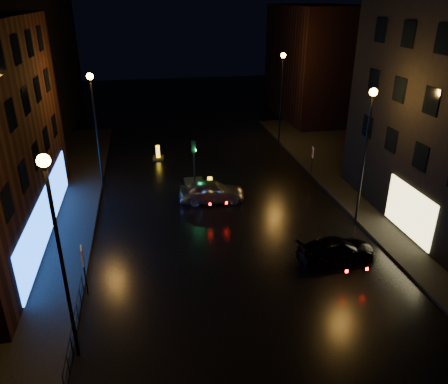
% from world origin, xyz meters
% --- Properties ---
extents(ground, '(120.00, 120.00, 0.00)m').
position_xyz_m(ground, '(0.00, 0.00, 0.00)').
color(ground, black).
rests_on(ground, ground).
extents(pavement_right, '(12.00, 44.00, 0.15)m').
position_xyz_m(pavement_right, '(14.00, 8.00, 0.07)').
color(pavement_right, black).
rests_on(pavement_right, ground).
extents(building_far_left, '(8.00, 16.00, 14.00)m').
position_xyz_m(building_far_left, '(-16.00, 35.00, 7.00)').
color(building_far_left, black).
rests_on(building_far_left, ground).
extents(building_far_right, '(8.00, 14.00, 12.00)m').
position_xyz_m(building_far_right, '(15.00, 32.00, 6.00)').
color(building_far_right, black).
rests_on(building_far_right, ground).
extents(street_lamp_lnear, '(0.44, 0.44, 8.37)m').
position_xyz_m(street_lamp_lnear, '(-7.80, -2.00, 5.56)').
color(street_lamp_lnear, black).
rests_on(street_lamp_lnear, ground).
extents(street_lamp_lfar, '(0.44, 0.44, 8.37)m').
position_xyz_m(street_lamp_lfar, '(-7.80, 14.00, 5.56)').
color(street_lamp_lfar, black).
rests_on(street_lamp_lfar, ground).
extents(street_lamp_rnear, '(0.44, 0.44, 8.37)m').
position_xyz_m(street_lamp_rnear, '(7.80, 6.00, 5.56)').
color(street_lamp_rnear, black).
rests_on(street_lamp_rnear, ground).
extents(street_lamp_rfar, '(0.44, 0.44, 8.37)m').
position_xyz_m(street_lamp_rfar, '(7.80, 22.00, 5.56)').
color(street_lamp_rfar, black).
rests_on(street_lamp_rfar, ground).
extents(traffic_signal, '(1.40, 2.40, 3.45)m').
position_xyz_m(traffic_signal, '(-1.20, 14.00, 0.50)').
color(traffic_signal, black).
rests_on(traffic_signal, ground).
extents(guard_railing, '(0.05, 6.04, 1.00)m').
position_xyz_m(guard_railing, '(-8.00, -1.00, 0.74)').
color(guard_railing, black).
rests_on(guard_railing, ground).
extents(silver_hatchback, '(4.53, 2.07, 1.51)m').
position_xyz_m(silver_hatchback, '(-0.39, 10.92, 0.75)').
color(silver_hatchback, '#9E9FA5').
rests_on(silver_hatchback, ground).
extents(dark_sedan, '(4.43, 2.16, 1.24)m').
position_xyz_m(dark_sedan, '(4.97, 2.47, 0.62)').
color(dark_sedan, black).
rests_on(dark_sedan, ground).
extents(bollard_near, '(0.90, 1.33, 1.15)m').
position_xyz_m(bollard_near, '(-0.28, 12.44, 0.25)').
color(bollard_near, black).
rests_on(bollard_near, ground).
extents(bollard_far, '(1.05, 1.44, 1.18)m').
position_xyz_m(bollard_far, '(-3.60, 20.20, 0.26)').
color(bollard_far, black).
rests_on(bollard_far, ground).
extents(road_sign_left, '(0.15, 0.62, 2.57)m').
position_xyz_m(road_sign_left, '(-7.79, 1.86, 1.93)').
color(road_sign_left, black).
rests_on(road_sign_left, ground).
extents(road_sign_right, '(0.20, 0.58, 2.42)m').
position_xyz_m(road_sign_right, '(7.90, 13.84, 1.82)').
color(road_sign_right, black).
rests_on(road_sign_right, ground).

